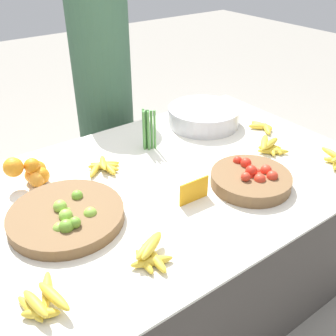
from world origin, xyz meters
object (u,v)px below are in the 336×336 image
at_px(metal_bowl, 204,116).
at_px(vendor_person, 105,104).
at_px(lime_bowl, 67,216).
at_px(tomato_basket, 251,179).
at_px(price_sign, 194,191).

relative_size(metal_bowl, vendor_person, 0.25).
bearing_deg(lime_bowl, tomato_basket, -17.70).
bearing_deg(metal_bowl, price_sign, -133.58).
height_order(lime_bowl, metal_bowl, metal_bowl).
relative_size(lime_bowl, vendor_person, 0.28).
distance_m(lime_bowl, metal_bowl, 1.03).
xyz_separation_m(tomato_basket, metal_bowl, (0.23, 0.59, 0.02)).
relative_size(price_sign, vendor_person, 0.09).
relative_size(lime_bowl, price_sign, 3.11).
bearing_deg(tomato_basket, vendor_person, 94.04).
bearing_deg(vendor_person, lime_bowl, -125.42).
distance_m(lime_bowl, price_sign, 0.50).
relative_size(lime_bowl, metal_bowl, 1.09).
xyz_separation_m(metal_bowl, vendor_person, (-0.32, 0.57, -0.04)).
height_order(lime_bowl, vendor_person, vendor_person).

